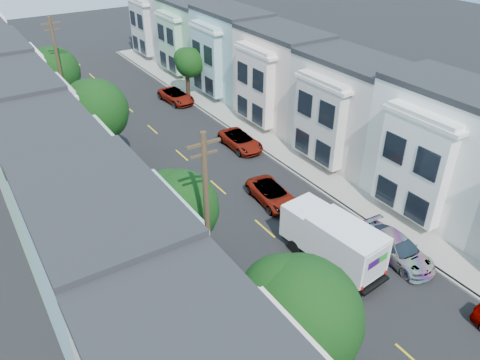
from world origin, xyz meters
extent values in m
plane|color=black|center=(0.00, 0.00, 0.00)|extent=(160.00, 160.00, 0.00)
cube|color=black|center=(0.00, 15.00, 0.01)|extent=(12.00, 70.00, 0.02)
cube|color=gray|center=(-6.05, 15.00, 0.07)|extent=(0.30, 70.00, 0.15)
cube|color=gray|center=(6.05, 15.00, 0.07)|extent=(0.30, 70.00, 0.15)
cube|color=gray|center=(-7.35, 15.00, 0.07)|extent=(2.60, 70.00, 0.15)
cube|color=gray|center=(7.35, 15.00, 0.07)|extent=(2.60, 70.00, 0.15)
cube|color=gold|center=(0.00, 15.00, 0.00)|extent=(0.12, 70.00, 0.01)
cube|color=silver|center=(-11.15, 15.00, 0.00)|extent=(5.00, 70.00, 8.50)
cube|color=silver|center=(11.15, 15.00, 0.00)|extent=(5.00, 70.00, 8.50)
sphere|color=#133F10|center=(-6.30, -4.70, 5.34)|extent=(4.70, 4.70, 4.70)
cylinder|color=black|center=(-6.60, 5.13, 1.51)|extent=(0.44, 0.44, 3.02)
sphere|color=#133F10|center=(-6.30, 5.13, 4.47)|extent=(4.14, 4.14, 4.14)
cylinder|color=black|center=(-6.60, 18.69, 1.75)|extent=(0.44, 0.44, 3.50)
sphere|color=#133F10|center=(-6.30, 18.69, 5.15)|extent=(4.70, 4.70, 4.70)
cylinder|color=black|center=(-6.60, 31.17, 1.47)|extent=(0.44, 0.44, 2.95)
sphere|color=#133F10|center=(-6.30, 31.17, 4.59)|extent=(4.70, 4.70, 4.70)
cylinder|color=black|center=(6.60, 29.52, 1.32)|extent=(0.44, 0.44, 2.65)
sphere|color=#133F10|center=(6.90, 29.52, 3.73)|extent=(3.10, 3.10, 3.10)
cylinder|color=#42301E|center=(-6.30, 2.00, 5.00)|extent=(0.26, 0.26, 10.00)
cube|color=#42301E|center=(-6.30, 2.00, 9.60)|extent=(1.60, 0.12, 0.12)
cylinder|color=#42301E|center=(-6.30, 28.00, 5.00)|extent=(0.26, 0.26, 10.00)
cube|color=#42301E|center=(-6.30, 28.00, 9.60)|extent=(1.60, 0.12, 0.12)
cube|color=white|center=(1.41, 0.40, 1.84)|extent=(2.37, 4.25, 2.32)
cube|color=white|center=(1.41, 3.52, 1.75)|extent=(2.37, 1.98, 2.14)
cube|color=black|center=(1.41, 1.29, 0.56)|extent=(2.18, 6.11, 0.24)
cube|color=#2D0A51|center=(1.06, -1.72, 2.12)|extent=(0.89, 0.04, 0.44)
cube|color=#198C1E|center=(1.85, -1.72, 2.12)|extent=(0.69, 0.04, 0.44)
cylinder|color=black|center=(0.34, -0.76, 0.44)|extent=(0.28, 0.89, 0.89)
cylinder|color=black|center=(2.48, -0.76, 0.44)|extent=(0.28, 0.89, 0.89)
cylinder|color=black|center=(0.34, 3.22, 0.44)|extent=(0.28, 0.89, 0.89)
cylinder|color=black|center=(2.48, 3.22, 0.44)|extent=(0.28, 0.89, 0.89)
imported|color=black|center=(2.24, 8.29, 0.64)|extent=(2.50, 4.78, 1.28)
imported|color=gray|center=(-4.90, 0.77, 0.76)|extent=(1.82, 4.69, 1.52)
imported|color=maroon|center=(-4.90, 12.40, 0.63)|extent=(2.17, 4.38, 1.27)
imported|color=#B7B9C7|center=(4.90, -0.56, 0.72)|extent=(2.30, 4.91, 1.44)
imported|color=black|center=(4.90, 16.51, 0.66)|extent=(2.20, 4.73, 1.31)
imported|color=#0F0F3C|center=(4.90, 28.97, 0.66)|extent=(2.60, 4.92, 1.32)
camera|label=1|loc=(-14.51, -13.61, 18.46)|focal=35.00mm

